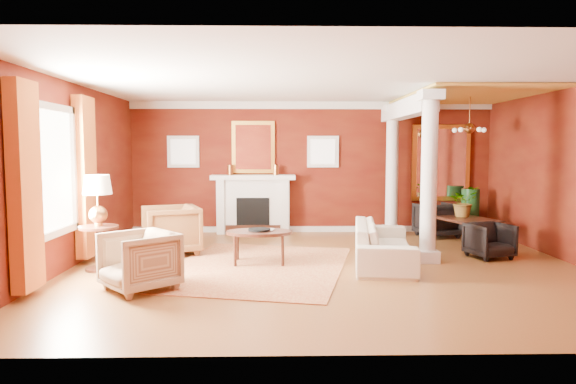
{
  "coord_description": "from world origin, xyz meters",
  "views": [
    {
      "loc": [
        -0.76,
        -7.97,
        1.85
      ],
      "look_at": [
        -0.59,
        0.46,
        1.15
      ],
      "focal_mm": 32.0,
      "sensor_mm": 36.0,
      "label": 1
    }
  ],
  "objects_px": {
    "coffee_table": "(259,234)",
    "dining_table": "(464,223)",
    "armchair_stripe": "(139,258)",
    "side_table": "(98,207)",
    "sofa": "(384,236)",
    "armchair_leopard": "(171,227)"
  },
  "relations": [
    {
      "from": "coffee_table",
      "to": "dining_table",
      "type": "height_order",
      "value": "dining_table"
    },
    {
      "from": "armchair_stripe",
      "to": "side_table",
      "type": "distance_m",
      "value": 1.58
    },
    {
      "from": "dining_table",
      "to": "coffee_table",
      "type": "bearing_deg",
      "value": 96.69
    },
    {
      "from": "sofa",
      "to": "armchair_leopard",
      "type": "bearing_deg",
      "value": 85.58
    },
    {
      "from": "armchair_leopard",
      "to": "side_table",
      "type": "xyz_separation_m",
      "value": [
        -0.85,
        -1.18,
        0.51
      ]
    },
    {
      "from": "coffee_table",
      "to": "dining_table",
      "type": "bearing_deg",
      "value": 24.32
    },
    {
      "from": "armchair_leopard",
      "to": "armchair_stripe",
      "type": "distance_m",
      "value": 2.33
    },
    {
      "from": "side_table",
      "to": "dining_table",
      "type": "xyz_separation_m",
      "value": [
        6.43,
        2.19,
        -0.58
      ]
    },
    {
      "from": "sofa",
      "to": "coffee_table",
      "type": "relative_size",
      "value": 2.14
    },
    {
      "from": "side_table",
      "to": "dining_table",
      "type": "distance_m",
      "value": 6.82
    },
    {
      "from": "sofa",
      "to": "coffee_table",
      "type": "bearing_deg",
      "value": 97.7
    },
    {
      "from": "armchair_leopard",
      "to": "sofa",
      "type": "bearing_deg",
      "value": 56.64
    },
    {
      "from": "armchair_stripe",
      "to": "dining_table",
      "type": "bearing_deg",
      "value": 79.86
    },
    {
      "from": "side_table",
      "to": "dining_table",
      "type": "bearing_deg",
      "value": 18.8
    },
    {
      "from": "armchair_stripe",
      "to": "coffee_table",
      "type": "distance_m",
      "value": 2.17
    },
    {
      "from": "coffee_table",
      "to": "side_table",
      "type": "bearing_deg",
      "value": -171.01
    },
    {
      "from": "armchair_leopard",
      "to": "side_table",
      "type": "height_order",
      "value": "side_table"
    },
    {
      "from": "side_table",
      "to": "armchair_stripe",
      "type": "bearing_deg",
      "value": -51.38
    },
    {
      "from": "armchair_stripe",
      "to": "side_table",
      "type": "bearing_deg",
      "value": 177.25
    },
    {
      "from": "sofa",
      "to": "armchair_leopard",
      "type": "xyz_separation_m",
      "value": [
        -3.6,
        0.82,
        0.03
      ]
    },
    {
      "from": "sofa",
      "to": "armchair_stripe",
      "type": "distance_m",
      "value": 3.85
    },
    {
      "from": "dining_table",
      "to": "armchair_stripe",
      "type": "bearing_deg",
      "value": 103.59
    }
  ]
}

